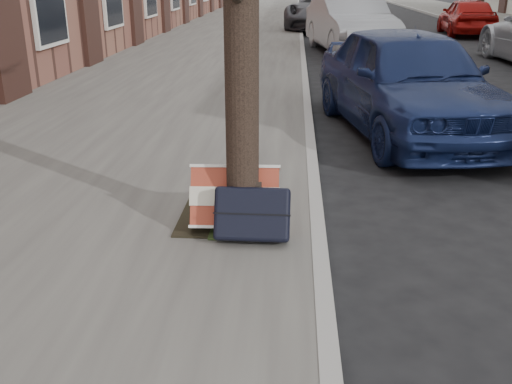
# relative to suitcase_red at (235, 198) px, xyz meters

# --- Properties ---
(near_sidewalk) EXTENTS (5.00, 70.00, 0.12)m
(near_sidewalk) POSITION_rel_suitcase_red_xyz_m (-1.77, 14.01, -0.33)
(near_sidewalk) COLOR slate
(near_sidewalk) RESTS_ON ground
(dirt_patch) EXTENTS (0.85, 0.85, 0.02)m
(dirt_patch) POSITION_rel_suitcase_red_xyz_m (-0.07, 0.21, -0.26)
(dirt_patch) COLOR black
(dirt_patch) RESTS_ON near_sidewalk
(suitcase_red) EXTENTS (0.71, 0.41, 0.54)m
(suitcase_red) POSITION_rel_suitcase_red_xyz_m (0.00, 0.00, 0.00)
(suitcase_red) COLOR #99311E
(suitcase_red) RESTS_ON near_sidewalk
(suitcase_navy) EXTENTS (0.59, 0.35, 0.46)m
(suitcase_navy) POSITION_rel_suitcase_red_xyz_m (0.15, -0.21, -0.04)
(suitcase_navy) COLOR black
(suitcase_navy) RESTS_ON near_sidewalk
(car_near_front) EXTENTS (2.48, 4.52, 1.46)m
(car_near_front) POSITION_rel_suitcase_red_xyz_m (1.99, 3.60, 0.34)
(car_near_front) COLOR #16224E
(car_near_front) RESTS_ON ground
(car_near_mid) EXTENTS (2.41, 4.98, 1.57)m
(car_near_mid) POSITION_rel_suitcase_red_xyz_m (1.98, 12.37, 0.39)
(car_near_mid) COLOR #A0A2A8
(car_near_mid) RESTS_ON ground
(car_near_back) EXTENTS (3.64, 6.04, 1.57)m
(car_near_back) POSITION_rel_suitcase_red_xyz_m (1.69, 19.33, 0.39)
(car_near_back) COLOR #3B3B40
(car_near_back) RESTS_ON ground
(car_far_back) EXTENTS (1.83, 3.97, 1.32)m
(car_far_back) POSITION_rel_suitcase_red_xyz_m (6.62, 17.60, 0.27)
(car_far_back) COLOR #9A0F0C
(car_far_back) RESTS_ON ground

